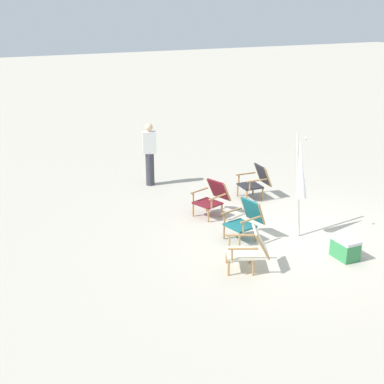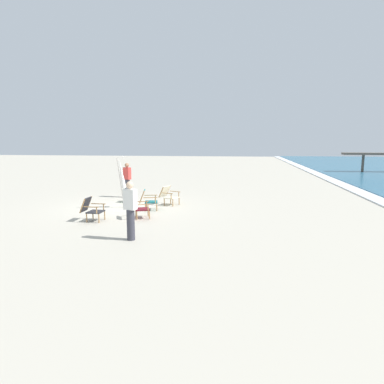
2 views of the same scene
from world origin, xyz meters
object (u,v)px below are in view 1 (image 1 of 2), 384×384
Objects in this scene: beach_chair_back_right at (256,181)px; beach_chair_front_right at (249,248)px; beach_chair_front_left at (213,197)px; beach_chair_far_center at (246,219)px; umbrella_furled_white at (301,170)px; person_near_chairs at (150,154)px; cooler_box at (345,248)px.

beach_chair_front_right is (-3.12, 2.06, -0.00)m from beach_chair_back_right.
beach_chair_far_center is (-1.41, -0.02, 0.00)m from beach_chair_front_left.
beach_chair_front_left is 1.41m from beach_chair_far_center.
umbrella_furled_white reaches higher than person_near_chairs.
beach_chair_back_right reaches higher than beach_chair_front_right.
beach_chair_back_right is 3.74m from beach_chair_front_right.
person_near_chairs is (2.53, 0.52, 0.41)m from beach_chair_front_left.
beach_chair_far_center reaches higher than beach_chair_back_right.
umbrella_furled_white is (-0.24, -1.08, 0.94)m from beach_chair_far_center.
cooler_box is (-2.96, -1.25, -0.22)m from beach_chair_front_left.
beach_chair_back_right is 1.65× the size of cooler_box.
beach_chair_back_right is 0.90× the size of beach_chair_front_left.
person_near_chairs reaches higher than beach_chair_far_center.
beach_chair_back_right is 2.43m from beach_chair_far_center.
beach_chair_front_left is at bearing -168.36° from person_near_chairs.
cooler_box is at bearing -162.10° from person_near_chairs.
beach_chair_front_right is 0.44× the size of umbrella_furled_white.
person_near_chairs is 5.81m from cooler_box.
person_near_chairs is at bearing 21.22° from umbrella_furled_white.
beach_chair_front_right is 0.56× the size of person_near_chairs.
beach_chair_back_right is 0.50× the size of person_near_chairs.
beach_chair_far_center reaches higher than beach_chair_front_left.
beach_chair_back_right is at bearing -69.61° from beach_chair_front_left.
beach_chair_far_center is at bearing -27.98° from beach_chair_front_right.
person_near_chairs reaches higher than beach_chair_front_left.
person_near_chairs is at bearing 7.81° from beach_chair_far_center.
cooler_box is (-5.49, -1.77, -0.64)m from person_near_chairs.
beach_chair_front_right is at bearing 152.02° from beach_chair_far_center.
umbrella_furled_white is at bearing -146.25° from beach_chair_front_left.
umbrella_furled_white is at bearing -158.78° from person_near_chairs.
umbrella_furled_white is at bearing -61.39° from beach_chair_front_right.
beach_chair_front_left reaches higher than cooler_box.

